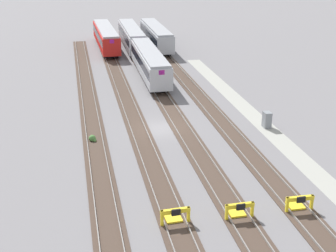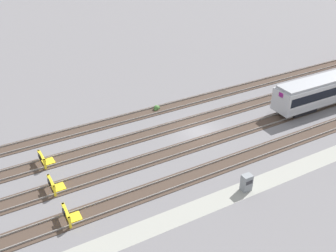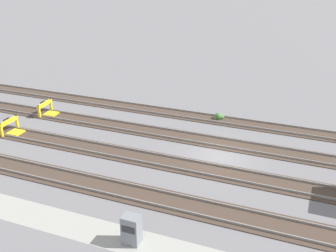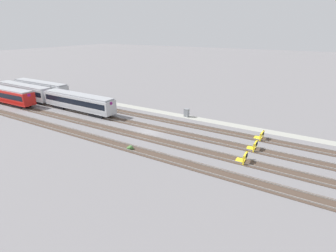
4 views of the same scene
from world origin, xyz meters
The scene contains 12 objects.
ground_plane centered at (0.00, 0.00, 0.00)m, with size 400.00×400.00×0.00m, color slate.
service_walkway centered at (0.00, -10.44, 0.00)m, with size 54.00×2.00×0.01m, color #9E9E93.
rail_track_nearest centered at (0.00, -6.52, 0.04)m, with size 90.00×2.23×0.21m.
rail_track_near_inner centered at (0.00, -2.17, 0.04)m, with size 90.00×2.24×0.21m.
rail_track_middle centered at (0.00, 2.17, 0.04)m, with size 90.00×2.24×0.21m.
rail_track_far_inner centered at (0.00, 6.52, 0.04)m, with size 90.00×2.23×0.21m.
subway_car_front_row_right_inner centered at (18.69, -2.17, 2.04)m, with size 18.03×3.01×3.70m.
bumper_stop_nearest_track centered at (-16.62, -6.53, 0.51)m, with size 1.36×2.00×1.22m.
bumper_stop_near_inner_track centered at (-16.66, -2.17, 0.51)m, with size 1.35×2.00×1.22m.
bumper_stop_middle_track centered at (-16.44, 2.19, 0.51)m, with size 1.38×2.01×1.22m.
electrical_cabinet centered at (-1.81, -10.48, 0.80)m, with size 0.90×0.73×1.60m.
weed_clump centered at (-1.72, 6.74, 0.24)m, with size 0.92×0.70×0.64m.
Camera 2 is at (-21.18, -30.88, 22.82)m, focal length 42.00 mm.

